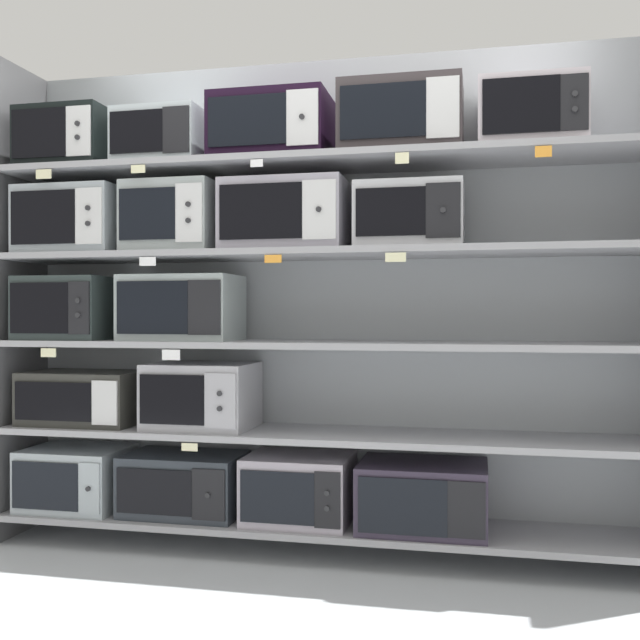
{
  "coord_description": "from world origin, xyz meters",
  "views": [
    {
      "loc": [
        0.73,
        -3.36,
        1.13
      ],
      "look_at": [
        0.0,
        0.0,
        1.1
      ],
      "focal_mm": 41.12,
      "sensor_mm": 36.0,
      "label": 1
    }
  ],
  "objects_px": {
    "microwave_1": "(184,484)",
    "microwave_9": "(176,219)",
    "microwave_11": "(410,217)",
    "microwave_2": "(299,488)",
    "microwave_6": "(72,308)",
    "microwave_12": "(72,142)",
    "microwave_15": "(402,120)",
    "microwave_5": "(202,395)",
    "microwave_3": "(423,496)",
    "microwave_7": "(182,308)",
    "microwave_0": "(77,477)",
    "microwave_13": "(164,139)",
    "microwave_8": "(78,222)",
    "microwave_10": "(287,216)",
    "microwave_4": "(84,398)",
    "microwave_14": "(272,129)",
    "microwave_16": "(530,117)"
  },
  "relations": [
    {
      "from": "microwave_1",
      "to": "microwave_9",
      "type": "xyz_separation_m",
      "value": [
        -0.04,
        0.0,
        1.3
      ]
    },
    {
      "from": "microwave_11",
      "to": "microwave_2",
      "type": "bearing_deg",
      "value": -179.98
    },
    {
      "from": "microwave_6",
      "to": "microwave_9",
      "type": "xyz_separation_m",
      "value": [
        0.56,
        0.0,
        0.44
      ]
    },
    {
      "from": "microwave_6",
      "to": "microwave_12",
      "type": "distance_m",
      "value": 0.84
    },
    {
      "from": "microwave_15",
      "to": "microwave_5",
      "type": "bearing_deg",
      "value": -180.0
    },
    {
      "from": "microwave_3",
      "to": "microwave_15",
      "type": "bearing_deg",
      "value": 179.82
    },
    {
      "from": "microwave_6",
      "to": "microwave_1",
      "type": "bearing_deg",
      "value": 0.03
    },
    {
      "from": "microwave_2",
      "to": "microwave_7",
      "type": "distance_m",
      "value": 1.04
    },
    {
      "from": "microwave_12",
      "to": "microwave_11",
      "type": "bearing_deg",
      "value": 0.01
    },
    {
      "from": "microwave_0",
      "to": "microwave_13",
      "type": "height_order",
      "value": "microwave_13"
    },
    {
      "from": "microwave_2",
      "to": "microwave_9",
      "type": "bearing_deg",
      "value": 179.98
    },
    {
      "from": "microwave_8",
      "to": "microwave_13",
      "type": "distance_m",
      "value": 0.61
    },
    {
      "from": "microwave_3",
      "to": "microwave_10",
      "type": "bearing_deg",
      "value": 179.99
    },
    {
      "from": "microwave_11",
      "to": "microwave_0",
      "type": "bearing_deg",
      "value": -179.99
    },
    {
      "from": "microwave_2",
      "to": "microwave_9",
      "type": "distance_m",
      "value": 1.43
    },
    {
      "from": "microwave_4",
      "to": "microwave_14",
      "type": "xyz_separation_m",
      "value": [
        0.99,
        -0.0,
        1.3
      ]
    },
    {
      "from": "microwave_0",
      "to": "microwave_11",
      "type": "distance_m",
      "value": 2.11
    },
    {
      "from": "microwave_10",
      "to": "microwave_16",
      "type": "relative_size",
      "value": 1.27
    },
    {
      "from": "microwave_8",
      "to": "microwave_13",
      "type": "relative_size",
      "value": 1.21
    },
    {
      "from": "microwave_7",
      "to": "microwave_12",
      "type": "bearing_deg",
      "value": -179.99
    },
    {
      "from": "microwave_2",
      "to": "microwave_6",
      "type": "xyz_separation_m",
      "value": [
        -1.18,
        -0.0,
        0.85
      ]
    },
    {
      "from": "microwave_9",
      "to": "microwave_16",
      "type": "xyz_separation_m",
      "value": [
        1.67,
        -0.0,
        0.4
      ]
    },
    {
      "from": "microwave_7",
      "to": "microwave_14",
      "type": "bearing_deg",
      "value": 0.02
    },
    {
      "from": "microwave_8",
      "to": "microwave_2",
      "type": "bearing_deg",
      "value": 0.0
    },
    {
      "from": "microwave_2",
      "to": "microwave_3",
      "type": "xyz_separation_m",
      "value": [
        0.58,
        -0.0,
        -0.01
      ]
    },
    {
      "from": "microwave_4",
      "to": "microwave_13",
      "type": "xyz_separation_m",
      "value": [
        0.43,
        -0.0,
        1.28
      ]
    },
    {
      "from": "microwave_12",
      "to": "microwave_9",
      "type": "bearing_deg",
      "value": 0.03
    },
    {
      "from": "microwave_6",
      "to": "microwave_3",
      "type": "bearing_deg",
      "value": -0.0
    },
    {
      "from": "microwave_1",
      "to": "microwave_5",
      "type": "height_order",
      "value": "microwave_5"
    },
    {
      "from": "microwave_10",
      "to": "microwave_14",
      "type": "xyz_separation_m",
      "value": [
        -0.07,
        0.0,
        0.42
      ]
    },
    {
      "from": "microwave_5",
      "to": "microwave_14",
      "type": "distance_m",
      "value": 1.32
    },
    {
      "from": "microwave_8",
      "to": "microwave_11",
      "type": "distance_m",
      "value": 1.67
    },
    {
      "from": "microwave_1",
      "to": "microwave_2",
      "type": "height_order",
      "value": "microwave_2"
    },
    {
      "from": "microwave_1",
      "to": "microwave_6",
      "type": "distance_m",
      "value": 1.05
    },
    {
      "from": "microwave_6",
      "to": "microwave_13",
      "type": "distance_m",
      "value": 0.97
    },
    {
      "from": "microwave_3",
      "to": "microwave_14",
      "type": "relative_size",
      "value": 1.05
    },
    {
      "from": "microwave_1",
      "to": "microwave_7",
      "type": "bearing_deg",
      "value": -178.86
    },
    {
      "from": "microwave_5",
      "to": "microwave_15",
      "type": "relative_size",
      "value": 0.91
    },
    {
      "from": "microwave_0",
      "to": "microwave_7",
      "type": "xyz_separation_m",
      "value": [
        0.57,
        -0.0,
        0.86
      ]
    },
    {
      "from": "microwave_10",
      "to": "microwave_3",
      "type": "bearing_deg",
      "value": -0.01
    },
    {
      "from": "microwave_9",
      "to": "microwave_8",
      "type": "bearing_deg",
      "value": -179.97
    },
    {
      "from": "microwave_8",
      "to": "microwave_9",
      "type": "distance_m",
      "value": 0.53
    },
    {
      "from": "microwave_2",
      "to": "microwave_14",
      "type": "bearing_deg",
      "value": 179.95
    },
    {
      "from": "microwave_0",
      "to": "microwave_5",
      "type": "xyz_separation_m",
      "value": [
        0.67,
        0.0,
        0.43
      ]
    },
    {
      "from": "microwave_5",
      "to": "microwave_12",
      "type": "height_order",
      "value": "microwave_12"
    },
    {
      "from": "microwave_11",
      "to": "microwave_15",
      "type": "height_order",
      "value": "microwave_15"
    },
    {
      "from": "microwave_0",
      "to": "microwave_3",
      "type": "xyz_separation_m",
      "value": [
        1.74,
        -0.0,
        -0.0
      ]
    },
    {
      "from": "microwave_7",
      "to": "microwave_9",
      "type": "height_order",
      "value": "microwave_9"
    },
    {
      "from": "microwave_11",
      "to": "microwave_7",
      "type": "bearing_deg",
      "value": -179.99
    },
    {
      "from": "microwave_0",
      "to": "microwave_7",
      "type": "relative_size",
      "value": 0.9
    }
  ]
}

